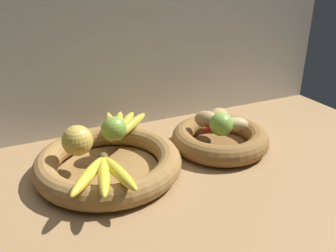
{
  "coord_description": "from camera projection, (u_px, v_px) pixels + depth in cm",
  "views": [
    {
      "loc": [
        -38.36,
        -75.93,
        48.37
      ],
      "look_at": [
        -2.31,
        2.22,
        9.97
      ],
      "focal_mm": 38.16,
      "sensor_mm": 36.0,
      "label": 1
    }
  ],
  "objects": [
    {
      "name": "ground_plane",
      "position": [
        179.0,
        166.0,
        0.98
      ],
      "size": [
        140.0,
        90.0,
        3.0
      ],
      "primitive_type": "cube",
      "color": "#9E774C"
    },
    {
      "name": "back_wall",
      "position": [
        137.0,
        40.0,
        1.11
      ],
      "size": [
        140.0,
        3.0,
        55.0
      ],
      "color": "silver",
      "rests_on": "ground_plane"
    },
    {
      "name": "fruit_bowl_left",
      "position": [
        109.0,
        163.0,
        0.91
      ],
      "size": [
        37.29,
        37.29,
        5.97
      ],
      "color": "olive",
      "rests_on": "ground_plane"
    },
    {
      "name": "fruit_bowl_right",
      "position": [
        220.0,
        139.0,
        1.04
      ],
      "size": [
        28.04,
        28.04,
        5.97
      ],
      "color": "brown",
      "rests_on": "ground_plane"
    },
    {
      "name": "apple_green_back",
      "position": [
        114.0,
        129.0,
        0.94
      ],
      "size": [
        6.78,
        6.78,
        6.78
      ],
      "primitive_type": "sphere",
      "color": "#7AA338",
      "rests_on": "fruit_bowl_left"
    },
    {
      "name": "apple_golden_left",
      "position": [
        77.0,
        141.0,
        0.87
      ],
      "size": [
        7.61,
        7.61,
        7.61
      ],
      "primitive_type": "sphere",
      "color": "gold",
      "rests_on": "fruit_bowl_left"
    },
    {
      "name": "banana_bunch_front",
      "position": [
        104.0,
        174.0,
        0.77
      ],
      "size": [
        14.86,
        17.57,
        2.66
      ],
      "color": "yellow",
      "rests_on": "fruit_bowl_left"
    },
    {
      "name": "banana_bunch_back",
      "position": [
        121.0,
        125.0,
        1.01
      ],
      "size": [
        15.54,
        19.61,
        2.67
      ],
      "color": "gold",
      "rests_on": "fruit_bowl_left"
    },
    {
      "name": "potato_large",
      "position": [
        221.0,
        121.0,
        1.01
      ],
      "size": [
        8.49,
        8.59,
        4.95
      ],
      "primitive_type": "ellipsoid",
      "rotation": [
        0.0,
        0.0,
        5.35
      ],
      "color": "#A38451",
      "rests_on": "fruit_bowl_right"
    },
    {
      "name": "potato_small",
      "position": [
        235.0,
        124.0,
        1.0
      ],
      "size": [
        8.63,
        7.32,
        4.05
      ],
      "primitive_type": "ellipsoid",
      "rotation": [
        0.0,
        0.0,
        5.84
      ],
      "color": "tan",
      "rests_on": "fruit_bowl_right"
    },
    {
      "name": "potato_back",
      "position": [
        219.0,
        116.0,
        1.05
      ],
      "size": [
        8.64,
        9.69,
        4.3
      ],
      "primitive_type": "ellipsoid",
      "rotation": [
        0.0,
        0.0,
        4.25
      ],
      "color": "tan",
      "rests_on": "fruit_bowl_right"
    },
    {
      "name": "potato_oblong",
      "position": [
        207.0,
        120.0,
        1.02
      ],
      "size": [
        8.46,
        8.77,
        5.01
      ],
      "primitive_type": "ellipsoid",
      "rotation": [
        0.0,
        0.0,
        5.4
      ],
      "color": "#A38451",
      "rests_on": "fruit_bowl_right"
    },
    {
      "name": "lime_near",
      "position": [
        221.0,
        124.0,
        0.97
      ],
      "size": [
        6.49,
        6.49,
        6.49
      ],
      "primitive_type": "sphere",
      "color": "#7AAD3D",
      "rests_on": "fruit_bowl_right"
    },
    {
      "name": "chili_pepper",
      "position": [
        224.0,
        130.0,
        0.99
      ],
      "size": [
        10.97,
        7.11,
        1.77
      ],
      "primitive_type": "cone",
      "rotation": [
        0.0,
        1.57,
        -0.5
      ],
      "color": "red",
      "rests_on": "fruit_bowl_right"
    }
  ]
}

